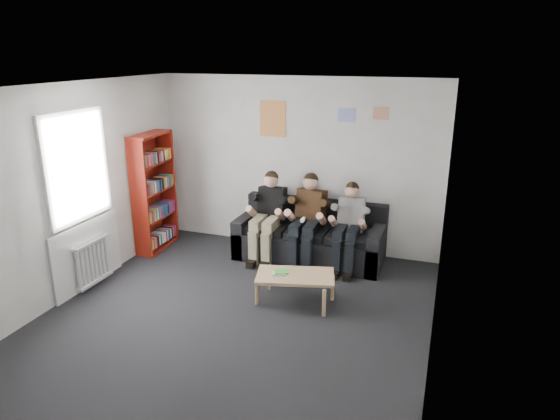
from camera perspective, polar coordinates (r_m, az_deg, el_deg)
name	(u,v)px	position (r m, az deg, el deg)	size (l,w,h in m)	color
room_shell	(230,212)	(5.57, -5.72, -0.21)	(5.00, 5.00, 5.00)	black
sofa	(310,239)	(7.65, 3.47, -3.31)	(2.22, 0.91, 0.86)	black
bookshelf	(154,192)	(8.07, -14.15, 1.97)	(0.28, 0.84, 1.86)	maroon
coffee_table	(295,278)	(6.31, 1.74, -7.76)	(0.96, 0.53, 0.39)	tan
game_cases	(280,273)	(6.31, 0.05, -7.16)	(0.19, 0.15, 0.03)	white
person_left	(268,217)	(7.53, -1.43, -0.76)	(0.40, 0.86, 1.33)	black
person_middle	(307,221)	(7.34, 3.09, -1.21)	(0.41, 0.89, 1.35)	#472917
person_right	(348,227)	(7.22, 7.81, -1.96)	(0.37, 0.80, 1.27)	white
radiator	(93,262)	(7.19, -20.59, -5.54)	(0.10, 0.64, 0.60)	white
window	(82,213)	(7.01, -21.66, -0.34)	(0.05, 1.30, 2.36)	white
poster_large	(273,119)	(7.81, -0.84, 10.40)	(0.42, 0.01, 0.55)	#E7BD51
poster_blue	(346,115)	(7.49, 7.60, 10.69)	(0.25, 0.01, 0.20)	#426CE1
poster_pink	(381,113)	(7.40, 11.47, 10.79)	(0.22, 0.01, 0.18)	#C93E98
poster_sign	(237,104)	(8.02, -4.97, 11.96)	(0.20, 0.01, 0.14)	silver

